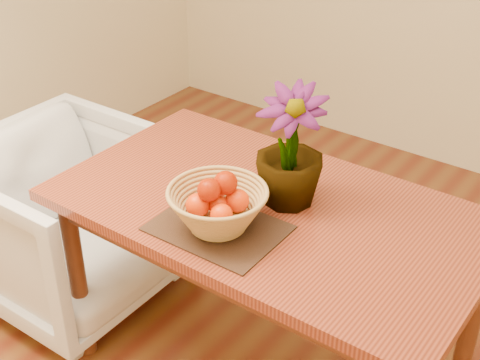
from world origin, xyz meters
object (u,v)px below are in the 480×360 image
Objects in this scene: table at (269,227)px; wicker_basket at (218,210)px; potted_plant at (290,147)px; armchair at (69,213)px.

table is 4.58× the size of wicker_basket.
potted_plant reaches higher than table.
table is 0.29m from potted_plant.
armchair is (-0.96, -0.13, -0.55)m from potted_plant.
armchair is at bearing 173.40° from potted_plant.
table is at bearing -85.62° from armchair.
potted_plant is at bearing -82.71° from armchair.
wicker_basket is at bearing -103.63° from table.
table is 0.26m from wicker_basket.
wicker_basket is at bearing -98.66° from armchair.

